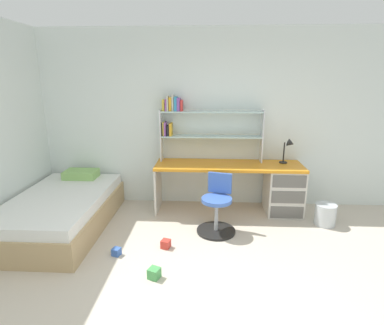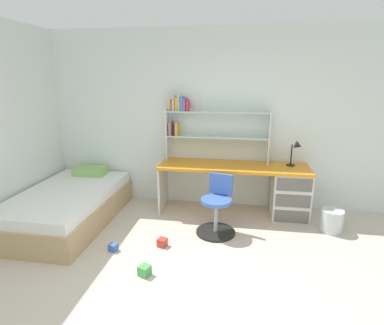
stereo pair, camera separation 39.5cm
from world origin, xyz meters
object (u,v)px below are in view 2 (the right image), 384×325
at_px(bed_platform, 68,206).
at_px(waste_bin, 332,221).
at_px(toy_block_red_1, 162,242).
at_px(desk_lamp, 297,150).
at_px(desk, 274,188).
at_px(bookshelf_hutch, 203,122).
at_px(toy_block_green_2, 145,271).
at_px(toy_block_blue_0, 113,247).
at_px(swivel_chair, 217,211).

height_order(bed_platform, waste_bin, bed_platform).
height_order(waste_bin, toy_block_red_1, waste_bin).
bearing_deg(desk_lamp, toy_block_red_1, -144.23).
distance_m(desk, desk_lamp, 0.65).
height_order(bookshelf_hutch, waste_bin, bookshelf_hutch).
xyz_separation_m(desk_lamp, toy_block_green_2, (-1.74, -1.82, -0.95)).
distance_m(desk_lamp, toy_block_blue_0, 2.84).
xyz_separation_m(bed_platform, toy_block_blue_0, (0.95, -0.66, -0.19)).
distance_m(desk_lamp, toy_block_red_1, 2.31).
bearing_deg(swivel_chair, bookshelf_hutch, 109.47).
bearing_deg(toy_block_blue_0, bed_platform, 145.29).
bearing_deg(desk_lamp, bed_platform, -166.53).
height_order(desk, toy_block_green_2, desk).
distance_m(bed_platform, toy_block_blue_0, 1.17).
height_order(desk, waste_bin, desk).
relative_size(desk, swivel_chair, 2.83).
xyz_separation_m(desk, toy_block_blue_0, (-1.97, -1.34, -0.38)).
distance_m(desk, swivel_chair, 1.04).
bearing_deg(waste_bin, toy_block_blue_0, -161.01).
bearing_deg(toy_block_red_1, bookshelf_hutch, 76.53).
height_order(desk_lamp, toy_block_green_2, desk_lamp).
height_order(swivel_chair, waste_bin, swivel_chair).
bearing_deg(toy_block_green_2, bookshelf_hutch, 79.46).
distance_m(swivel_chair, toy_block_red_1, 0.82).
distance_m(desk, toy_block_red_1, 1.86).
bearing_deg(desk_lamp, toy_block_green_2, -133.75).
bearing_deg(toy_block_red_1, swivel_chair, 36.60).
distance_m(waste_bin, toy_block_red_1, 2.28).
xyz_separation_m(swivel_chair, toy_block_red_1, (-0.63, -0.47, -0.25)).
height_order(bookshelf_hutch, bed_platform, bookshelf_hutch).
height_order(desk, bed_platform, desk).
xyz_separation_m(bookshelf_hutch, toy_block_green_2, (-0.36, -1.93, -1.30)).
bearing_deg(toy_block_red_1, bed_platform, 162.91).
bearing_deg(toy_block_red_1, toy_block_green_2, -93.73).
relative_size(bed_platform, toy_block_red_1, 19.93).
relative_size(desk, toy_block_blue_0, 24.93).
distance_m(swivel_chair, toy_block_blue_0, 1.38).
distance_m(desk_lamp, bed_platform, 3.38).
xyz_separation_m(bed_platform, waste_bin, (3.66, 0.28, -0.09)).
bearing_deg(swivel_chair, bed_platform, -179.84).
xyz_separation_m(swivel_chair, toy_block_green_2, (-0.67, -1.06, -0.25)).
relative_size(bookshelf_hutch, toy_block_blue_0, 17.68).
distance_m(toy_block_blue_0, toy_block_red_1, 0.59).
relative_size(desk, bed_platform, 1.09).
distance_m(bookshelf_hutch, swivel_chair, 1.40).
relative_size(bookshelf_hutch, waste_bin, 5.15).
bearing_deg(desk, bookshelf_hutch, 169.99).
distance_m(bookshelf_hutch, toy_block_red_1, 1.89).
bearing_deg(toy_block_green_2, toy_block_blue_0, 142.22).
distance_m(bookshelf_hutch, waste_bin, 2.27).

